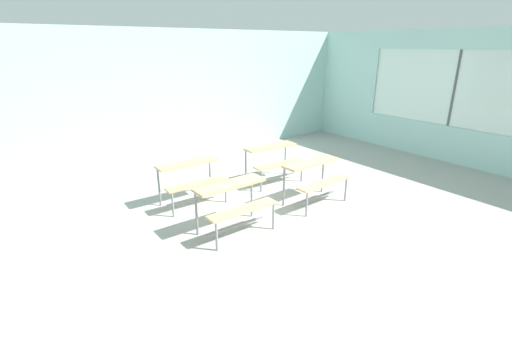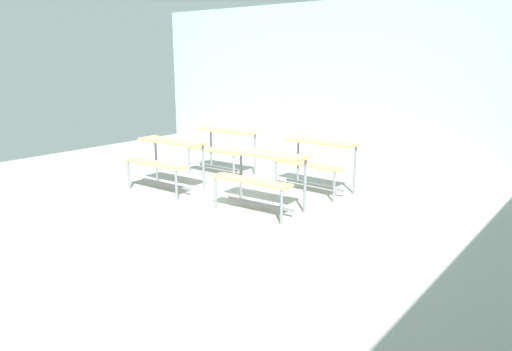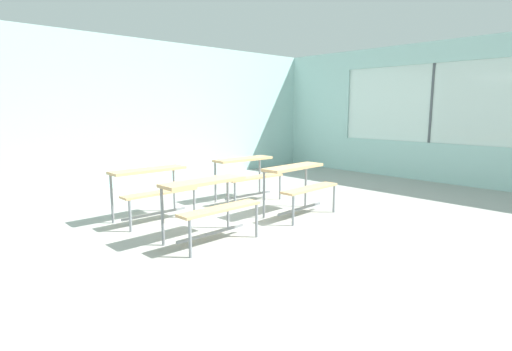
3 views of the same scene
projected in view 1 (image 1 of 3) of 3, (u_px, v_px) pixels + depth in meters
ground at (306, 226)px, 5.64m from camera, size 10.00×9.00×0.05m
wall_back at (177, 96)px, 8.52m from camera, size 10.00×0.12×3.00m
wall_right at (482, 104)px, 7.81m from camera, size 0.12×9.00×3.00m
desk_bench_r0c0 at (234, 197)px, 5.25m from camera, size 1.11×0.61×0.74m
desk_bench_r0c1 at (315, 173)px, 6.23m from camera, size 1.13×0.64×0.74m
desk_bench_r1c0 at (191, 173)px, 6.21m from camera, size 1.10×0.60×0.74m
desk_bench_r1c1 at (273, 155)px, 7.21m from camera, size 1.13×0.65×0.74m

